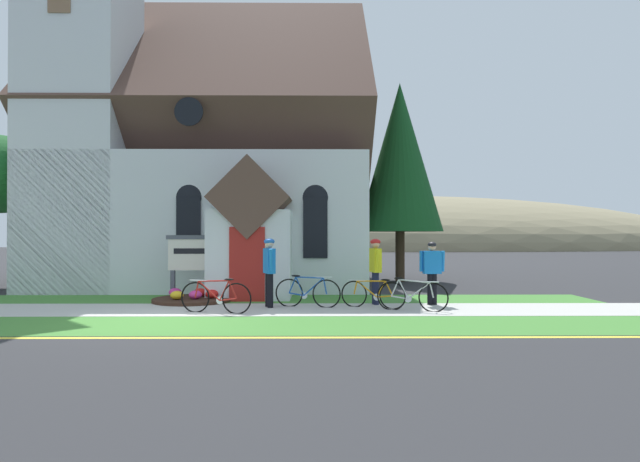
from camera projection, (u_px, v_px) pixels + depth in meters
The scene contains 17 objects.
ground at pixel (196, 299), 15.25m from camera, with size 140.00×140.00×0.00m, color #2B2B2D.
sidewalk_slab at pixel (157, 310), 12.95m from camera, with size 32.00×2.24×0.01m, color #B7B5AD.
grass_verge at pixel (123, 325), 10.67m from camera, with size 32.00×2.31×0.01m, color #427F33.
church_lawn at pixel (180, 299), 15.12m from camera, with size 24.00×2.10×0.01m, color #427F33.
curb_paint_stripe at pixel (97, 338), 9.37m from camera, with size 28.00×0.16×0.01m, color yellow.
church_building at pixel (208, 166), 20.96m from camera, with size 11.81×12.19×13.53m.
church_sign at pixel (197, 256), 15.14m from camera, with size 1.75×0.22×1.87m.
flower_bed at pixel (192, 298), 14.56m from camera, with size 2.17×2.17×0.34m.
bicycle_yellow at pixel (216, 297), 12.41m from camera, with size 1.78×0.49×0.86m.
bicycle_white at pixel (307, 292), 13.43m from camera, with size 1.71×0.44×0.85m.
bicycle_silver at pixel (412, 296), 12.75m from camera, with size 1.67×0.61×0.84m.
bicycle_orange at pixel (373, 294), 13.28m from camera, with size 1.61×0.69×0.77m.
cyclist_in_green_jersey at pixel (375, 266), 13.91m from camera, with size 0.32×0.82×1.77m.
cyclist_in_white_jersey at pixel (269, 266), 13.37m from camera, with size 0.36×0.74×1.78m.
cyclist_in_yellow_jersey at pixel (432, 268), 13.86m from camera, with size 0.66×0.29×1.69m.
roadside_conifer at pixel (400, 157), 21.06m from camera, with size 3.46×3.46×8.08m.
distant_hill at pixel (382, 247), 82.73m from camera, with size 101.29×48.42×16.15m, color #847A5B.
Camera 1 is at (3.52, -11.31, 1.85)m, focal length 29.13 mm.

